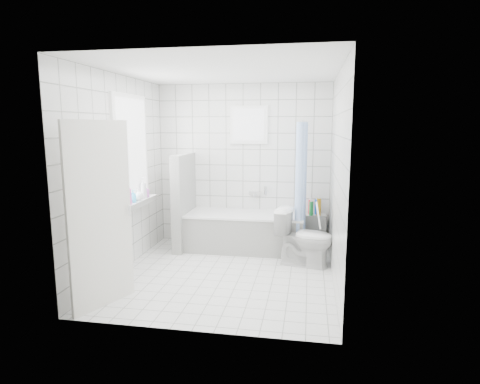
# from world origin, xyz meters

# --- Properties ---
(ground) EXTENTS (3.00, 3.00, 0.00)m
(ground) POSITION_xyz_m (0.00, 0.00, 0.00)
(ground) COLOR white
(ground) RESTS_ON ground
(ceiling) EXTENTS (3.00, 3.00, 0.00)m
(ceiling) POSITION_xyz_m (0.00, 0.00, 2.60)
(ceiling) COLOR white
(ceiling) RESTS_ON ground
(wall_back) EXTENTS (2.80, 0.02, 2.60)m
(wall_back) POSITION_xyz_m (0.00, 1.50, 1.30)
(wall_back) COLOR white
(wall_back) RESTS_ON ground
(wall_front) EXTENTS (2.80, 0.02, 2.60)m
(wall_front) POSITION_xyz_m (0.00, -1.50, 1.30)
(wall_front) COLOR white
(wall_front) RESTS_ON ground
(wall_left) EXTENTS (0.02, 3.00, 2.60)m
(wall_left) POSITION_xyz_m (-1.40, 0.00, 1.30)
(wall_left) COLOR white
(wall_left) RESTS_ON ground
(wall_right) EXTENTS (0.02, 3.00, 2.60)m
(wall_right) POSITION_xyz_m (1.40, 0.00, 1.30)
(wall_right) COLOR white
(wall_right) RESTS_ON ground
(window_left) EXTENTS (0.01, 0.90, 1.40)m
(window_left) POSITION_xyz_m (-1.35, 0.30, 1.60)
(window_left) COLOR white
(window_left) RESTS_ON wall_left
(window_back) EXTENTS (0.50, 0.01, 0.50)m
(window_back) POSITION_xyz_m (0.10, 1.46, 1.95)
(window_back) COLOR white
(window_back) RESTS_ON wall_back
(window_sill) EXTENTS (0.18, 1.02, 0.08)m
(window_sill) POSITION_xyz_m (-1.31, 0.30, 0.86)
(window_sill) COLOR white
(window_sill) RESTS_ON wall_left
(door) EXTENTS (0.35, 0.75, 2.00)m
(door) POSITION_xyz_m (-1.09, -1.11, 1.00)
(door) COLOR silver
(door) RESTS_ON ground
(bathtub) EXTENTS (1.82, 0.77, 0.58)m
(bathtub) POSITION_xyz_m (0.10, 1.12, 0.29)
(bathtub) COLOR white
(bathtub) RESTS_ON ground
(partition_wall) EXTENTS (0.15, 0.85, 1.50)m
(partition_wall) POSITION_xyz_m (-0.88, 1.07, 0.75)
(partition_wall) COLOR white
(partition_wall) RESTS_ON ground
(tiled_ledge) EXTENTS (0.40, 0.24, 0.55)m
(tiled_ledge) POSITION_xyz_m (1.15, 1.38, 0.28)
(tiled_ledge) COLOR white
(tiled_ledge) RESTS_ON ground
(toilet) EXTENTS (0.86, 0.60, 0.80)m
(toilet) POSITION_xyz_m (1.03, 0.55, 0.40)
(toilet) COLOR white
(toilet) RESTS_ON ground
(curtain_rod) EXTENTS (0.02, 0.80, 0.02)m
(curtain_rod) POSITION_xyz_m (0.95, 1.10, 2.00)
(curtain_rod) COLOR silver
(curtain_rod) RESTS_ON wall_back
(shower_curtain) EXTENTS (0.14, 0.48, 1.78)m
(shower_curtain) POSITION_xyz_m (0.95, 0.97, 1.10)
(shower_curtain) COLOR #5591FC
(shower_curtain) RESTS_ON curtain_rod
(tub_faucet) EXTENTS (0.18, 0.06, 0.06)m
(tub_faucet) POSITION_xyz_m (0.20, 1.46, 0.85)
(tub_faucet) COLOR silver
(tub_faucet) RESTS_ON wall_back
(sill_bottles) EXTENTS (0.18, 0.74, 0.31)m
(sill_bottles) POSITION_xyz_m (-1.30, 0.26, 1.03)
(sill_bottles) COLOR #EE5CC5
(sill_bottles) RESTS_ON window_sill
(ledge_bottles) EXTENTS (0.19, 0.17, 0.27)m
(ledge_bottles) POSITION_xyz_m (1.17, 1.35, 0.67)
(ledge_bottles) COLOR orange
(ledge_bottles) RESTS_ON tiled_ledge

